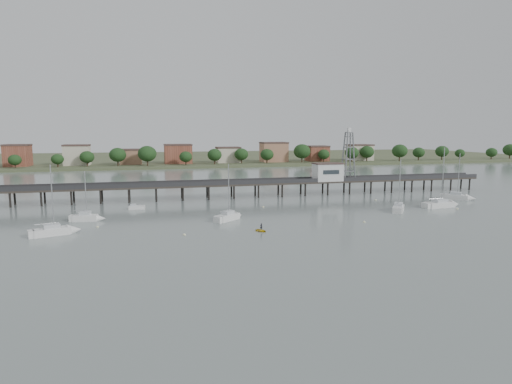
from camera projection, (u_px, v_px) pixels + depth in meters
ground_plane at (334, 257)px, 62.85m from camera, size 500.00×500.00×0.00m
pier at (245, 184)px, 119.94m from camera, size 150.00×5.00×5.50m
pier_building at (328, 172)px, 125.61m from camera, size 8.40×5.40×5.30m
lattice_tower at (348, 156)px, 126.58m from camera, size 3.20×3.20×15.50m
sailboat_a at (60, 231)px, 76.67m from camera, size 8.33×4.97×13.27m
sailboat_d at (445, 204)px, 104.90m from camera, size 9.59×3.48×15.42m
sailboat_c at (399, 208)px, 100.10m from camera, size 6.35×7.39×12.61m
sailboat_e at (461, 197)px, 116.32m from camera, size 7.57×7.13×13.34m
sailboat_b at (90, 218)px, 88.29m from camera, size 6.62×2.71×10.80m
sailboat_f at (231, 216)px, 89.76m from camera, size 7.09×6.38×12.32m
white_tender at (136, 207)px, 101.68m from camera, size 3.84×1.86×1.45m
yellow_dinghy at (261, 231)px, 79.05m from camera, size 1.76×1.32×2.44m
dinghy_occupant at (261, 231)px, 79.05m from camera, size 0.46×1.26×0.30m
mooring_buoys at (291, 214)px, 95.27m from camera, size 81.70×27.83×0.39m
far_shore at (188, 158)px, 292.86m from camera, size 500.00×170.00×10.40m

